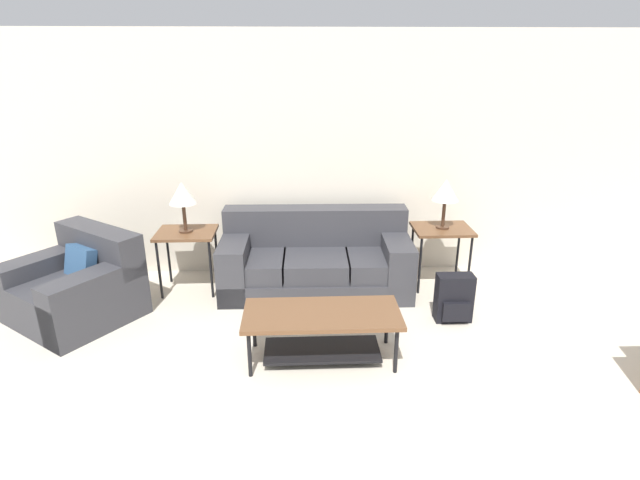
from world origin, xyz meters
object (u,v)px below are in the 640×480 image
couch (316,262)px  table_lamp_left (182,194)px  backpack (454,299)px  armchair (77,288)px  side_table_right (442,234)px  coffee_table (322,324)px  side_table_left (187,238)px  table_lamp_right (446,191)px

couch → table_lamp_left: bearing=179.1°
couch → backpack: size_ratio=4.28×
armchair → table_lamp_left: table_lamp_left is taller
armchair → side_table_right: bearing=8.3°
coffee_table → backpack: backpack is taller
armchair → side_table_left: bearing=29.0°
side_table_right → backpack: (-0.07, -0.77, -0.36)m
couch → table_lamp_left: (-1.32, 0.02, 0.74)m
side_table_left → side_table_right: 2.65m
side_table_left → table_lamp_right: size_ratio=1.26×
couch → armchair: (-2.26, -0.50, -0.01)m
side_table_left → backpack: size_ratio=1.42×
coffee_table → table_lamp_left: 2.03m
side_table_left → backpack: bearing=-16.6°
coffee_table → table_lamp_left: bearing=134.5°
side_table_left → side_table_right: bearing=0.0°
armchair → side_table_left: size_ratio=2.12×
couch → table_lamp_right: 1.52m
coffee_table → table_lamp_left: table_lamp_left is taller
table_lamp_right → armchair: bearing=-171.7°
couch → side_table_left: couch is taller
backpack → table_lamp_left: bearing=163.4°
table_lamp_right → side_table_left: bearing=-180.0°
couch → side_table_right: 1.35m
couch → armchair: 2.32m
couch → coffee_table: size_ratio=1.57×
side_table_right → couch: bearing=-179.1°
side_table_right → table_lamp_right: table_lamp_right is taller
table_lamp_right → backpack: bearing=-95.0°
side_table_right → table_lamp_right: bearing=63.4°
couch → armchair: couch is taller
couch → armchair: bearing=-167.5°
side_table_right → table_lamp_left: size_ratio=1.26×
armchair → coffee_table: 2.41m
couch → table_lamp_left: table_lamp_left is taller
table_lamp_left → table_lamp_right: same height
couch → side_table_right: size_ratio=3.02×
table_lamp_left → side_table_left: bearing=-76.0°
armchair → coffee_table: (2.26, -0.83, 0.03)m
armchair → table_lamp_left: (0.94, 0.52, 0.76)m
table_lamp_left → backpack: (2.58, -0.77, -0.82)m
armchair → backpack: bearing=-4.1°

